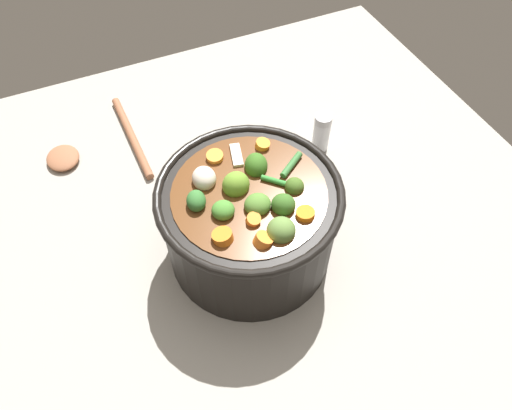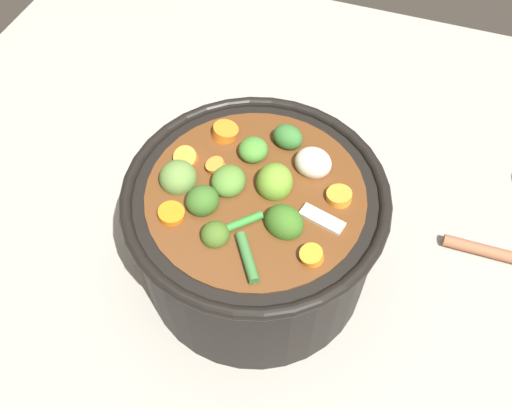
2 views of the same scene
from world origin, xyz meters
The scene contains 4 objects.
ground_plane centered at (0.00, 0.00, 0.00)m, with size 1.10×1.10×0.00m, color #9E998E.
cooking_pot centered at (0.00, 0.00, 0.08)m, with size 0.27×0.27×0.17m.
wooden_spoon centered at (-0.18, 0.32, 0.01)m, with size 0.17×0.23×0.02m.
salt_shaker centered at (0.21, 0.15, 0.04)m, with size 0.03×0.03×0.08m.
Camera 1 is at (-0.16, -0.38, 0.66)m, focal length 33.66 mm.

